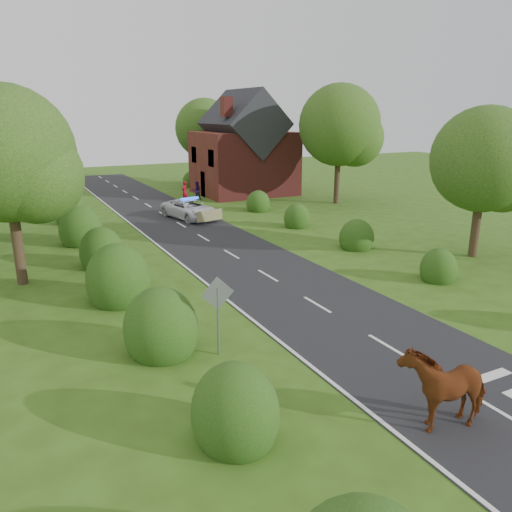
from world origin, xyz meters
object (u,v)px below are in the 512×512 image
police_van (190,209)px  pedestrian_purple (197,191)px  road_sign (218,304)px  pedestrian_red (185,191)px  cow (443,390)px

police_van → pedestrian_purple: bearing=53.0°
road_sign → pedestrian_red: bearing=72.7°
cow → pedestrian_red: bearing=178.5°
police_van → pedestrian_red: pedestrian_red is taller
road_sign → pedestrian_red: size_ratio=1.49×
pedestrian_purple → cow: bearing=87.7°
road_sign → cow: road_sign is taller
road_sign → pedestrian_purple: bearing=70.5°
police_van → pedestrian_purple: (3.21, 7.09, 0.12)m
pedestrian_red → pedestrian_purple: size_ratio=1.08×
road_sign → pedestrian_purple: road_sign is taller
cow → pedestrian_purple: (6.01, 32.37, -0.04)m
cow → pedestrian_purple: 32.92m
cow → pedestrian_purple: bearing=176.5°
cow → police_van: (2.80, 25.28, -0.15)m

